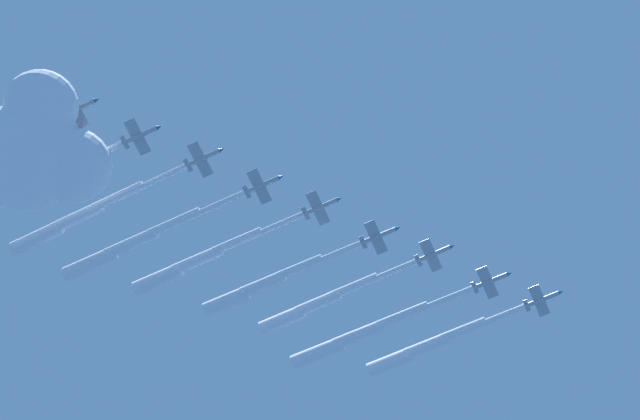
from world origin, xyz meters
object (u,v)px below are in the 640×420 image
at_px(jet_starboard_mid, 198,260).
at_px(jet_starboard_outer, 77,218).
at_px(jet_starboard_inner, 320,303).
at_px(jet_port_outer, 132,244).
at_px(jet_lead, 428,346).
at_px(jet_port_inner, 360,335).
at_px(jet_trail_port, 27,188).
at_px(jet_port_mid, 264,284).

bearing_deg(jet_starboard_mid, jet_starboard_outer, -179.21).
distance_m(jet_starboard_inner, jet_port_outer, 47.62).
relative_size(jet_lead, jet_port_inner, 0.90).
bearing_deg(jet_trail_port, jet_port_inner, 5.21).
bearing_deg(jet_starboard_outer, jet_port_inner, 2.99).
relative_size(jet_lead, jet_trail_port, 1.02).
relative_size(jet_port_outer, jet_trail_port, 1.14).
bearing_deg(jet_starboard_inner, jet_port_outer, 179.26).
xyz_separation_m(jet_starboard_inner, jet_starboard_outer, (-61.64, -0.41, 0.14)).
relative_size(jet_lead, jet_starboard_outer, 0.90).
bearing_deg(jet_starboard_mid, jet_port_inner, 4.51).
distance_m(jet_starboard_inner, jet_starboard_outer, 61.64).
bearing_deg(jet_port_mid, jet_starboard_inner, 5.37).
distance_m(jet_starboard_inner, jet_port_mid, 15.20).
bearing_deg(jet_starboard_mid, jet_trail_port, -174.09).
relative_size(jet_port_mid, jet_starboard_mid, 0.92).
bearing_deg(jet_starboard_outer, jet_starboard_inner, 0.38).
height_order(jet_port_inner, jet_starboard_outer, jet_starboard_outer).
distance_m(jet_port_mid, jet_starboard_mid, 17.17).
xyz_separation_m(jet_port_mid, jet_port_outer, (-32.80, 2.01, 1.73)).
bearing_deg(jet_port_outer, jet_lead, 0.58).
height_order(jet_lead, jet_trail_port, jet_lead).
relative_size(jet_starboard_inner, jet_trail_port, 1.03).
relative_size(jet_starboard_inner, jet_starboard_outer, 0.91).
relative_size(jet_lead, jet_starboard_inner, 0.99).
xyz_separation_m(jet_port_mid, jet_trail_port, (-59.34, -3.02, 1.17)).
xyz_separation_m(jet_lead, jet_port_outer, (-77.12, -0.79, -1.21)).
bearing_deg(jet_starboard_inner, jet_lead, 2.72).
bearing_deg(jet_lead, jet_trail_port, -176.79).
bearing_deg(jet_port_mid, jet_starboard_mid, 175.23).
bearing_deg(jet_starboard_outer, jet_lead, 1.14).
xyz_separation_m(jet_starboard_mid, jet_port_outer, (-16.06, 0.61, -1.84)).
relative_size(jet_port_mid, jet_starboard_outer, 0.88).
bearing_deg(jet_starboard_outer, jet_starboard_mid, 0.79).
bearing_deg(jet_starboard_inner, jet_trail_port, -176.60).
distance_m(jet_port_inner, jet_port_mid, 27.06).
bearing_deg(jet_trail_port, jet_port_mid, 2.91).
height_order(jet_port_outer, jet_trail_port, jet_port_outer).
distance_m(jet_lead, jet_port_inner, 17.96).
bearing_deg(jet_starboard_inner, jet_starboard_outer, -179.62).
bearing_deg(jet_lead, jet_starboard_mid, -178.69).
bearing_deg(jet_port_mid, jet_port_inner, 10.25).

